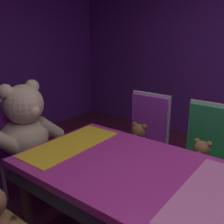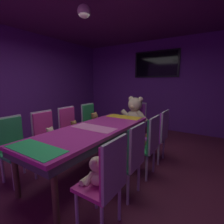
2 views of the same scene
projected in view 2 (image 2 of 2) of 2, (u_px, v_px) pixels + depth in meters
The scene contains 23 objects.
ground_plane at pixel (94, 169), 2.89m from camera, with size 7.90×7.90×0.00m, color #591E33.
wall_back at pixel (156, 85), 5.29m from camera, with size 5.20×0.12×2.80m, color #59267F.
wall_left at pixel (10, 86), 4.02m from camera, with size 0.12×6.40×2.80m, color #59267F.
banquet_table at pixel (94, 133), 2.77m from camera, with size 0.90×2.48×0.75m.
chair_left_0 at pixel (12, 142), 2.50m from camera, with size 0.42×0.41×0.98m.
chair_left_1 at pixel (46, 133), 2.98m from camera, with size 0.42×0.41×0.98m.
teddy_left_1 at pixel (51, 135), 2.91m from camera, with size 0.21×0.27×0.26m.
chair_left_2 at pixel (69, 125), 3.47m from camera, with size 0.42×0.41×0.98m.
teddy_left_2 at pixel (74, 128), 3.40m from camera, with size 0.21×0.27×0.26m.
chair_left_3 at pixel (90, 120), 3.99m from camera, with size 0.42×0.41×0.98m.
teddy_left_3 at pixel (95, 120), 3.91m from camera, with size 0.27×0.35×0.33m.
chair_right_0 at pixel (108, 176), 1.60m from camera, with size 0.42×0.41×0.98m.
teddy_right_0 at pixel (96, 172), 1.68m from camera, with size 0.25×0.32×0.31m.
chair_right_1 at pixel (132, 154), 2.09m from camera, with size 0.42×0.41×0.98m.
teddy_right_1 at pixel (122, 153), 2.17m from camera, with size 0.22×0.29×0.27m.
chair_right_2 at pixel (149, 140), 2.57m from camera, with size 0.42×0.41×0.98m.
teddy_right_2 at pixel (140, 140), 2.65m from camera, with size 0.22×0.28×0.26m.
chair_right_3 at pixel (160, 131), 3.07m from camera, with size 0.42×0.41×0.98m.
teddy_right_3 at pixel (153, 131), 3.15m from camera, with size 0.23×0.29×0.28m.
throne_chair at pixel (137, 117), 4.26m from camera, with size 0.41×0.42×0.98m.
king_teddy_bear at pixel (135, 113), 4.09m from camera, with size 0.73×0.57×0.69m.
wall_tv at pixel (156, 64), 5.10m from camera, with size 1.39×0.06×0.80m.
pendant_light at pixel (84, 11), 2.48m from camera, with size 0.20×0.20×0.20m, color white.
Camera 2 is at (1.70, -2.08, 1.49)m, focal length 26.39 mm.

